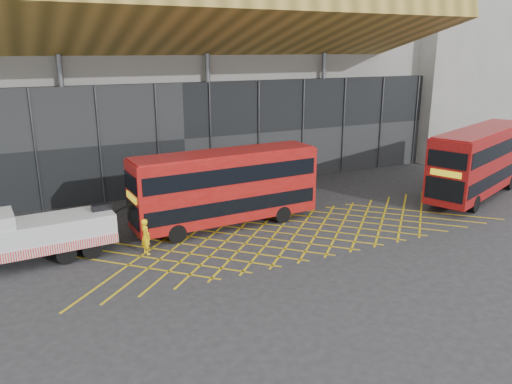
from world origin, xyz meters
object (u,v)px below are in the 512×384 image
recovery_truck (22,235)px  worker (146,236)px  bus_second (480,159)px  bus_towed (226,185)px

recovery_truck → worker: size_ratio=5.09×
bus_second → worker: 24.21m
recovery_truck → bus_second: bus_second is taller
bus_towed → bus_second: size_ratio=0.92×
bus_second → worker: (-24.14, 0.05, -1.79)m
bus_towed → worker: size_ratio=5.93×
bus_towed → worker: 6.02m
bus_towed → bus_second: bus_second is taller
bus_towed → worker: (-5.41, -2.12, -1.58)m
recovery_truck → bus_second: 29.96m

